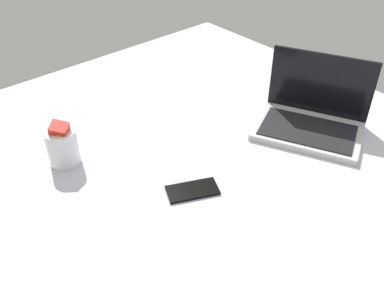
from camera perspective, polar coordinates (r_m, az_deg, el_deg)
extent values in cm
cube|color=#B7BCC6|center=(133.49, 6.14, -5.52)|extent=(180.00, 140.00, 18.00)
cube|color=#B7BABC|center=(143.55, 15.13, 1.72)|extent=(39.66, 34.87, 2.00)
cube|color=black|center=(141.64, 15.09, 1.80)|extent=(33.48, 27.74, 0.40)
cube|color=black|center=(147.22, 16.68, 7.63)|extent=(30.28, 14.97, 21.00)
cylinder|color=silver|center=(129.55, -16.77, -0.34)|extent=(9.00, 9.00, 11.00)
cube|color=orange|center=(130.79, -16.67, -1.03)|extent=(7.29, 6.35, 5.97)
cube|color=blue|center=(130.77, -17.09, 0.31)|extent=(6.41, 6.04, 4.23)
cube|color=yellow|center=(127.33, -16.85, 0.73)|extent=(5.59, 6.84, 5.61)
cube|color=red|center=(125.96, -17.17, 1.69)|extent=(7.38, 6.58, 6.01)
cube|color=black|center=(117.46, -0.03, -6.09)|extent=(12.13, 15.56, 0.80)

